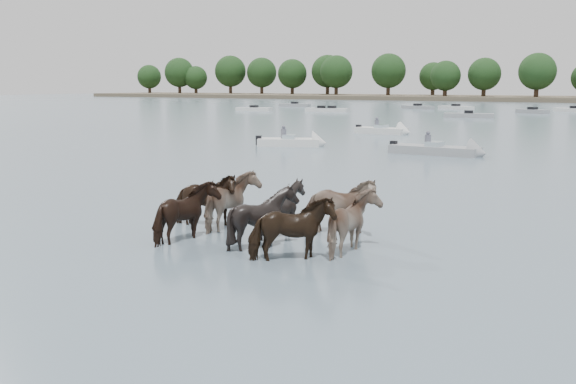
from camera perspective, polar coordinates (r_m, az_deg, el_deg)
The scene contains 7 objects.
ground at distance 15.37m, azimuth 1.75°, elevation -5.47°, with size 400.00×400.00×0.00m, color #4E6270.
shoreline at distance 180.39m, azimuth 5.00°, elevation 8.30°, with size 160.00×30.00×1.00m, color #4C4233.
pony_herd at distance 16.66m, azimuth -1.90°, elevation -1.92°, with size 6.95×4.65×1.69m.
motorboat_a at distance 42.04m, azimuth 1.03°, elevation 4.35°, with size 4.65×3.29×1.92m.
motorboat_b at distance 37.68m, azimuth 13.75°, elevation 3.49°, with size 5.65×1.83×1.92m.
motorboat_f at distance 52.77m, azimuth 8.84°, elevation 5.27°, with size 4.74×1.84×1.92m.
treeline at distance 184.63m, azimuth 3.37°, elevation 10.30°, with size 148.80×21.86×12.53m.
Camera 1 is at (7.07, -13.06, 3.95)m, focal length 40.75 mm.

